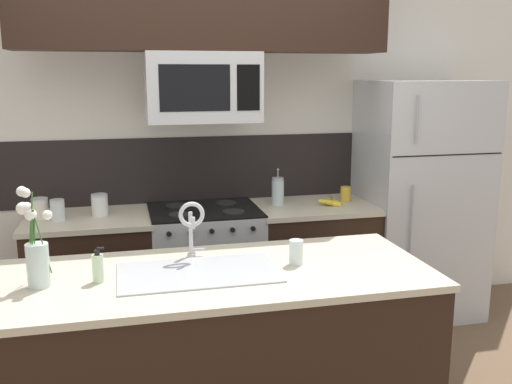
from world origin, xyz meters
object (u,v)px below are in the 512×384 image
(french_press, at_px, (278,191))
(coffee_tin, at_px, (346,194))
(sink_faucet, at_px, (192,222))
(drinking_glass, at_px, (296,252))
(storage_jar_tall, at_px, (40,208))
(storage_jar_medium, at_px, (58,210))
(storage_jar_short, at_px, (100,205))
(flower_vase, at_px, (36,254))
(banana_bunch, at_px, (331,203))
(stove_range, at_px, (205,272))
(refrigerator, at_px, (419,200))
(dish_soap_bottle, at_px, (98,268))
(microwave, at_px, (202,87))

(french_press, relative_size, coffee_tin, 2.43)
(coffee_tin, relative_size, sink_faucet, 0.36)
(french_press, bearing_deg, drinking_glass, -101.72)
(storage_jar_tall, xyz_separation_m, sink_faucet, (0.87, -1.07, 0.13))
(storage_jar_medium, bearing_deg, storage_jar_tall, 149.58)
(storage_jar_short, xyz_separation_m, flower_vase, (-0.24, -1.29, 0.08))
(french_press, xyz_separation_m, flower_vase, (-1.48, -1.31, 0.05))
(storage_jar_short, xyz_separation_m, banana_bunch, (1.62, -0.10, -0.05))
(stove_range, relative_size, refrigerator, 0.52)
(storage_jar_medium, xyz_separation_m, flower_vase, (0.03, -1.22, 0.08))
(banana_bunch, bearing_deg, storage_jar_short, 176.56)
(stove_range, bearing_deg, storage_jar_tall, 178.09)
(sink_faucet, relative_size, dish_soap_bottle, 1.85)
(coffee_tin, height_order, flower_vase, flower_vase)
(storage_jar_medium, relative_size, storage_jar_short, 0.94)
(storage_jar_medium, bearing_deg, microwave, 0.63)
(stove_range, height_order, microwave, microwave)
(storage_jar_short, height_order, banana_bunch, storage_jar_short)
(microwave, xyz_separation_m, drinking_glass, (0.28, -1.21, -0.78))
(storage_jar_short, relative_size, banana_bunch, 0.77)
(banana_bunch, relative_size, sink_faucet, 0.62)
(storage_jar_medium, height_order, drinking_glass, storage_jar_medium)
(storage_jar_medium, xyz_separation_m, french_press, (1.51, 0.09, 0.03))
(refrigerator, distance_m, flower_vase, 2.89)
(storage_jar_tall, distance_m, coffee_tin, 2.15)
(coffee_tin, distance_m, drinking_glass, 1.51)
(storage_jar_medium, xyz_separation_m, storage_jar_short, (0.26, 0.07, 0.00))
(stove_range, height_order, flower_vase, flower_vase)
(stove_range, relative_size, dish_soap_bottle, 5.64)
(french_press, relative_size, dish_soap_bottle, 1.62)
(sink_faucet, bearing_deg, coffee_tin, 40.11)
(banana_bunch, bearing_deg, storage_jar_tall, 177.20)
(microwave, xyz_separation_m, storage_jar_medium, (-0.96, -0.01, -0.78))
(storage_jar_tall, bearing_deg, microwave, -3.02)
(stove_range, height_order, storage_jar_short, storage_jar_short)
(storage_jar_medium, height_order, banana_bunch, storage_jar_medium)
(microwave, bearing_deg, french_press, 8.40)
(storage_jar_medium, bearing_deg, stove_range, 1.87)
(banana_bunch, xyz_separation_m, french_press, (-0.37, 0.12, 0.08))
(storage_jar_medium, bearing_deg, coffee_tin, 2.30)
(banana_bunch, bearing_deg, storage_jar_medium, 179.09)
(coffee_tin, bearing_deg, sink_faucet, -139.89)
(french_press, distance_m, coffee_tin, 0.52)
(stove_range, distance_m, sink_faucet, 1.24)
(storage_jar_short, distance_m, coffee_tin, 1.77)
(storage_jar_medium, distance_m, flower_vase, 1.22)
(refrigerator, bearing_deg, storage_jar_short, 179.62)
(dish_soap_bottle, relative_size, flower_vase, 0.36)
(stove_range, xyz_separation_m, banana_bunch, (0.92, -0.06, 0.47))
(storage_jar_medium, bearing_deg, storage_jar_short, 14.28)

